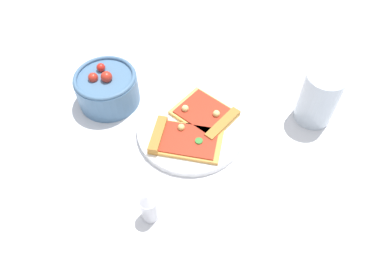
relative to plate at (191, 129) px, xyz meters
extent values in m
plane|color=silver|center=(0.02, 0.00, -0.01)|extent=(2.40, 2.40, 0.00)
cylinder|color=white|center=(0.00, 0.00, 0.00)|extent=(0.23, 0.23, 0.01)
cube|color=#E5B256|center=(0.04, 0.02, 0.01)|extent=(0.15, 0.15, 0.01)
cube|color=#B77A33|center=(0.06, -0.02, 0.01)|extent=(0.09, 0.07, 0.01)
cube|color=#B22D19|center=(0.04, 0.02, 0.02)|extent=(0.13, 0.13, 0.00)
sphere|color=#F2D87F|center=(0.06, 0.01, 0.02)|extent=(0.02, 0.02, 0.02)
sphere|color=#F2D87F|center=(0.00, 0.04, 0.02)|extent=(0.01, 0.01, 0.01)
cube|color=gold|center=(-0.02, -0.04, 0.01)|extent=(0.16, 0.14, 0.01)
cube|color=#B77A33|center=(-0.07, -0.01, 0.02)|extent=(0.06, 0.09, 0.02)
cube|color=#B22D19|center=(-0.02, -0.04, 0.02)|extent=(0.14, 0.12, 0.00)
sphere|color=#EAD172|center=(-0.02, -0.01, 0.02)|extent=(0.01, 0.01, 0.01)
cylinder|color=#388433|center=(0.00, -0.05, 0.02)|extent=(0.02, 0.02, 0.00)
cylinder|color=#4C7299|center=(-0.15, 0.13, 0.03)|extent=(0.13, 0.13, 0.07)
torus|color=#4C7299|center=(-0.15, 0.13, 0.06)|extent=(0.13, 0.13, 0.01)
sphere|color=red|center=(-0.18, 0.13, 0.07)|extent=(0.02, 0.02, 0.02)
sphere|color=red|center=(-0.16, 0.16, 0.07)|extent=(0.02, 0.02, 0.02)
sphere|color=red|center=(-0.15, 0.12, 0.07)|extent=(0.02, 0.02, 0.02)
cylinder|color=silver|center=(0.26, -0.03, 0.05)|extent=(0.08, 0.08, 0.12)
cylinder|color=black|center=(0.26, -0.03, 0.04)|extent=(0.07, 0.07, 0.08)
cube|color=white|center=(0.26, -0.04, 0.07)|extent=(0.03, 0.03, 0.02)
cube|color=white|center=(0.26, -0.02, 0.07)|extent=(0.03, 0.03, 0.02)
cylinder|color=silver|center=(-0.12, -0.17, 0.02)|extent=(0.03, 0.03, 0.06)
cone|color=silver|center=(-0.12, -0.17, 0.06)|extent=(0.03, 0.03, 0.01)
camera|label=1|loc=(-0.12, -0.46, 0.61)|focal=34.27mm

